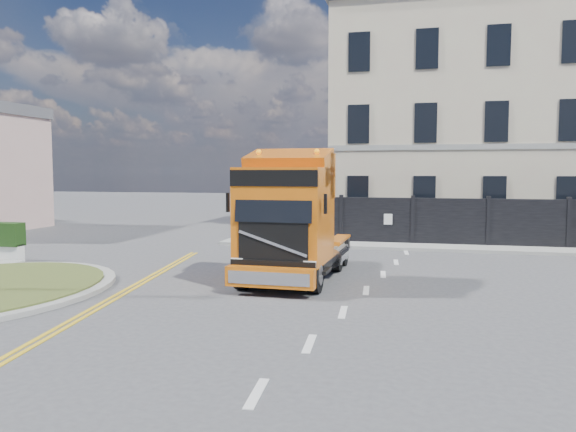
# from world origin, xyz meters

# --- Properties ---
(ground) EXTENTS (120.00, 120.00, 0.00)m
(ground) POSITION_xyz_m (0.00, 0.00, 0.00)
(ground) COLOR #424244
(ground) RESTS_ON ground
(hoarding_fence) EXTENTS (18.80, 0.25, 2.00)m
(hoarding_fence) POSITION_xyz_m (6.55, 9.00, 1.00)
(hoarding_fence) COLOR black
(hoarding_fence) RESTS_ON ground
(georgian_building) EXTENTS (12.30, 10.30, 12.80)m
(georgian_building) POSITION_xyz_m (6.00, 16.50, 5.77)
(georgian_building) COLOR beige
(georgian_building) RESTS_ON ground
(pavement_far) EXTENTS (20.00, 1.60, 0.12)m
(pavement_far) POSITION_xyz_m (6.00, 8.10, 0.06)
(pavement_far) COLOR gray
(pavement_far) RESTS_ON ground
(truck) EXTENTS (2.42, 6.11, 3.63)m
(truck) POSITION_xyz_m (0.76, 0.30, 1.62)
(truck) COLOR black
(truck) RESTS_ON ground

